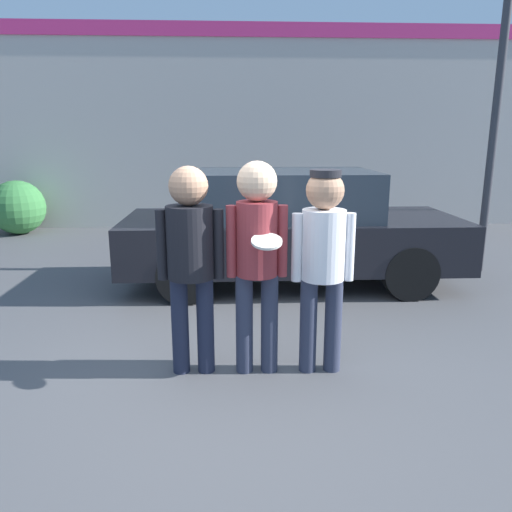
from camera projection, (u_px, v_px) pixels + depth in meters
ground_plane at (227, 378)px, 4.33m from camera, size 56.00×56.00×0.00m
storefront_building at (227, 127)px, 11.04m from camera, size 24.00×0.22×4.36m
person_left at (190, 251)px, 4.20m from camera, size 0.57×0.40×1.81m
person_middle_with_frisbee at (257, 248)px, 4.20m from camera, size 0.52×0.54×1.85m
person_right at (323, 252)px, 4.22m from camera, size 0.54×0.37×1.78m
parked_car_near at (290, 228)px, 6.94m from camera, size 4.58×1.88×1.58m
shrub at (18, 207)px, 10.48m from camera, size 1.13×1.13×1.13m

